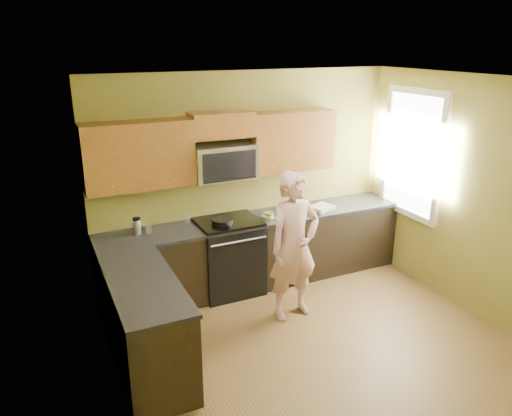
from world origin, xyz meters
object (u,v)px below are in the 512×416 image
travel_mug (138,234)px  frying_pan (222,223)px  microwave (224,179)px  woman (294,246)px  butter_tub (269,218)px  stove (229,256)px

travel_mug → frying_pan: bearing=-9.5°
microwave → woman: size_ratio=0.44×
woman → frying_pan: woman is taller
butter_tub → microwave: bearing=160.7°
stove → woman: 1.03m
stove → woman: size_ratio=0.56×
stove → travel_mug: travel_mug is taller
stove → butter_tub: butter_tub is taller
woman → frying_pan: size_ratio=3.78×
stove → butter_tub: (0.52, -0.06, 0.45)m
microwave → woman: (0.46, -0.96, -0.59)m
microwave → travel_mug: 1.20m
woman → frying_pan: bearing=121.2°
frying_pan → butter_tub: size_ratio=3.49×
stove → frying_pan: 0.49m
woman → butter_tub: (0.07, 0.78, 0.06)m
microwave → travel_mug: size_ratio=3.90×
stove → travel_mug: size_ratio=4.88×
microwave → butter_tub: bearing=-19.3°
stove → woman: bearing=-61.5°
microwave → butter_tub: microwave is taller
microwave → travel_mug: (-1.08, -0.01, -0.53)m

